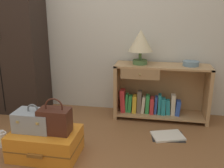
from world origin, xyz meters
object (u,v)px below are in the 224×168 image
(bookshelf, at_px, (157,93))
(suitcase_large, at_px, (46,143))
(table_lamp, at_px, (141,42))
(train_case, at_px, (34,120))
(bottle, at_px, (3,139))
(open_book_on_floor, at_px, (168,136))
(wardrobe, at_px, (7,33))
(bowl, at_px, (191,63))
(handbag, at_px, (55,120))

(bookshelf, xyz_separation_m, suitcase_large, (-1.00, -1.04, -0.19))
(table_lamp, bearing_deg, train_case, -130.55)
(bottle, height_order, open_book_on_floor, bottle)
(wardrobe, bearing_deg, bookshelf, 1.70)
(table_lamp, height_order, open_book_on_floor, table_lamp)
(bookshelf, relative_size, suitcase_large, 1.80)
(bookshelf, xyz_separation_m, bowl, (0.36, 0.00, 0.38))
(bowl, bearing_deg, handbag, -139.90)
(bookshelf, bearing_deg, bottle, -146.47)
(suitcase_large, distance_m, bottle, 0.49)
(open_book_on_floor, bearing_deg, bowl, 64.85)
(bowl, distance_m, train_case, 1.83)
(suitcase_large, distance_m, open_book_on_floor, 1.26)
(bookshelf, height_order, bowl, bowl)
(bowl, bearing_deg, wardrobe, -178.52)
(handbag, bearing_deg, wardrobe, 135.23)
(suitcase_large, bearing_deg, wardrobe, 132.15)
(handbag, distance_m, bottle, 0.66)
(bottle, relative_size, open_book_on_floor, 0.45)
(train_case, bearing_deg, table_lamp, 49.45)
(bowl, distance_m, handbag, 1.67)
(bottle, bearing_deg, table_lamp, 37.74)
(table_lamp, height_order, suitcase_large, table_lamp)
(wardrobe, bearing_deg, suitcase_large, -47.85)
(bowl, xyz_separation_m, bottle, (-1.84, -0.98, -0.62))
(bottle, xyz_separation_m, open_book_on_floor, (1.61, 0.49, -0.07))
(table_lamp, height_order, bowl, table_lamp)
(bookshelf, relative_size, bowl, 6.06)
(wardrobe, distance_m, train_case, 1.42)
(bookshelf, bearing_deg, bowl, 0.33)
(bookshelf, bearing_deg, train_case, -136.82)
(table_lamp, distance_m, train_case, 1.47)
(table_lamp, xyz_separation_m, bowl, (0.58, 0.01, -0.23))
(table_lamp, bearing_deg, bottle, -142.26)
(suitcase_large, bearing_deg, train_case, 174.08)
(bowl, xyz_separation_m, open_book_on_floor, (-0.23, -0.49, -0.69))
(handbag, relative_size, bottle, 1.92)
(open_book_on_floor, bearing_deg, table_lamp, 126.15)
(bookshelf, relative_size, handbag, 3.40)
(bowl, bearing_deg, bookshelf, -179.67)
(wardrobe, distance_m, table_lamp, 1.67)
(table_lamp, distance_m, handbag, 1.36)
(wardrobe, height_order, handbag, wardrobe)
(bookshelf, relative_size, open_book_on_floor, 2.92)
(bowl, distance_m, bottle, 2.18)
(suitcase_large, bearing_deg, bookshelf, 46.31)
(handbag, height_order, bottle, handbag)
(bookshelf, height_order, table_lamp, table_lamp)
(suitcase_large, height_order, train_case, train_case)
(bottle, bearing_deg, wardrobe, 113.99)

